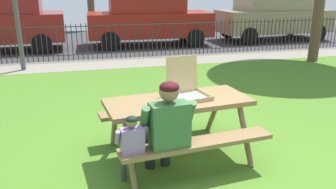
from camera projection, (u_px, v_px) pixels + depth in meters
ground at (174, 123)px, 5.59m from camera, size 28.00×10.78×0.02m
cobblestone_walkway at (131, 62)px, 9.92m from camera, size 28.00×1.40×0.01m
street_asphalt at (116, 41)px, 13.75m from camera, size 28.00×6.90×0.01m
picnic_table_foreground at (178, 113)px, 4.35m from camera, size 1.94×1.66×0.79m
pizza_box_open at (187, 87)px, 4.40m from camera, size 0.52×0.55×0.49m
adult_at_table at (166, 126)px, 3.77m from camera, size 0.63×0.62×1.19m
child_at_table at (131, 144)px, 3.65m from camera, size 0.36×0.35×0.87m
iron_fence_streetside at (127, 40)px, 10.40m from camera, size 22.47×0.03×1.07m
parked_car_left at (149, 17)px, 12.44m from camera, size 4.46×2.03×1.94m
parked_car_center at (273, 14)px, 13.62m from camera, size 4.45×2.02×1.94m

